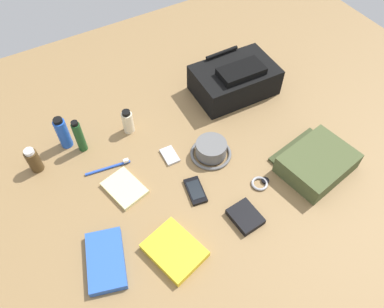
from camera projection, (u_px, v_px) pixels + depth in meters
ground_plane at (192, 162)px, 1.45m from camera, size 2.64×2.02×0.02m
backpack at (235, 79)px, 1.62m from camera, size 0.36×0.24×0.15m
toiletry_pouch at (316, 162)px, 1.39m from camera, size 0.29×0.28×0.08m
bucket_hat at (211, 150)px, 1.43m from camera, size 0.16×0.16×0.07m
cologne_bottle at (34, 160)px, 1.37m from camera, size 0.05×0.05×0.11m
deodorant_spray at (63, 133)px, 1.43m from camera, size 0.05×0.05×0.15m
shampoo_bottle at (79, 136)px, 1.42m from camera, size 0.03×0.03×0.15m
lotion_bottle at (128, 122)px, 1.49m from camera, size 0.04×0.04×0.11m
paperback_novel at (106, 260)px, 1.18m from camera, size 0.17×0.23×0.03m
travel_guidebook at (174, 251)px, 1.20m from camera, size 0.19×0.21×0.03m
cell_phone at (195, 191)px, 1.35m from camera, size 0.08×0.12×0.01m
media_player at (170, 156)px, 1.45m from camera, size 0.06×0.09×0.01m
wristwatch at (260, 183)px, 1.37m from camera, size 0.07×0.06×0.01m
toothbrush at (111, 167)px, 1.41m from camera, size 0.17×0.04×0.02m
wallet at (245, 217)px, 1.28m from camera, size 0.10×0.12×0.02m
notepad at (125, 188)px, 1.35m from camera, size 0.14×0.17×0.02m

